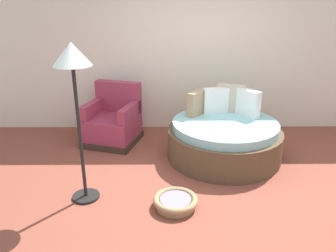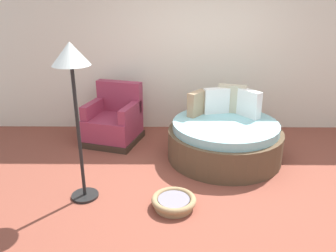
# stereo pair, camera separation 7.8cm
# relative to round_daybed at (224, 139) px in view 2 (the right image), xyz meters

# --- Properties ---
(ground_plane) EXTENTS (8.00, 8.00, 0.02)m
(ground_plane) POSITION_rel_round_daybed_xyz_m (-0.32, -0.84, -0.31)
(ground_plane) COLOR brown
(back_wall) EXTENTS (8.00, 0.12, 2.95)m
(back_wall) POSITION_rel_round_daybed_xyz_m (-0.32, 1.27, 1.18)
(back_wall) COLOR silver
(back_wall) RESTS_ON ground_plane
(round_daybed) EXTENTS (1.65, 1.65, 0.99)m
(round_daybed) POSITION_rel_round_daybed_xyz_m (0.00, 0.00, 0.00)
(round_daybed) COLOR brown
(round_daybed) RESTS_ON ground_plane
(red_armchair) EXTENTS (0.99, 0.99, 0.94)m
(red_armchair) POSITION_rel_round_daybed_xyz_m (-1.71, 0.59, 0.03)
(red_armchair) COLOR #38281E
(red_armchair) RESTS_ON ground_plane
(pet_basket) EXTENTS (0.51, 0.51, 0.13)m
(pet_basket) POSITION_rel_round_daybed_xyz_m (-0.75, -1.29, -0.22)
(pet_basket) COLOR #9E7F56
(pet_basket) RESTS_ON ground_plane
(floor_lamp) EXTENTS (0.40, 0.40, 1.82)m
(floor_lamp) POSITION_rel_round_daybed_xyz_m (-1.81, -1.09, 1.24)
(floor_lamp) COLOR black
(floor_lamp) RESTS_ON ground_plane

